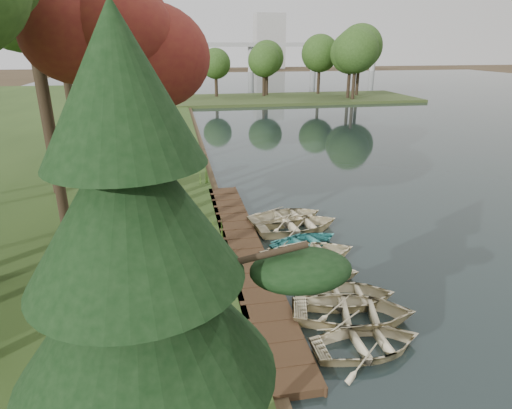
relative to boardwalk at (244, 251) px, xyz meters
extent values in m
plane|color=#3D2F1D|center=(1.60, 0.00, -0.15)|extent=(300.00, 300.00, 0.00)
cube|color=#3A2616|center=(0.00, 0.00, 0.00)|extent=(1.60, 16.00, 0.30)
cube|color=#34431E|center=(9.60, 50.00, 0.08)|extent=(50.00, 14.00, 0.45)
cylinder|color=black|center=(-13.73, 50.00, 2.70)|extent=(0.50, 0.50, 4.80)
sphere|color=#2C4C19|center=(-13.73, 50.00, 6.30)|extent=(5.60, 5.60, 5.60)
cylinder|color=black|center=(-7.07, 50.00, 2.70)|extent=(0.50, 0.50, 4.80)
sphere|color=#2C4C19|center=(-7.07, 50.00, 6.30)|extent=(5.60, 5.60, 5.60)
cylinder|color=black|center=(-0.40, 50.00, 2.70)|extent=(0.50, 0.50, 4.80)
sphere|color=#2C4C19|center=(-0.40, 50.00, 6.30)|extent=(5.60, 5.60, 5.60)
cylinder|color=black|center=(6.27, 50.00, 2.70)|extent=(0.50, 0.50, 4.80)
sphere|color=#2C4C19|center=(6.27, 50.00, 6.30)|extent=(5.60, 5.60, 5.60)
cylinder|color=black|center=(12.93, 50.00, 2.70)|extent=(0.50, 0.50, 4.80)
sphere|color=#2C4C19|center=(12.93, 50.00, 6.30)|extent=(5.60, 5.60, 5.60)
cylinder|color=black|center=(19.60, 50.00, 2.70)|extent=(0.50, 0.50, 4.80)
sphere|color=#2C4C19|center=(19.60, 50.00, 6.30)|extent=(5.60, 5.60, 5.60)
cylinder|color=black|center=(26.27, 50.00, 2.70)|extent=(0.50, 0.50, 4.80)
sphere|color=#2C4C19|center=(26.27, 50.00, 6.30)|extent=(5.60, 5.60, 5.60)
cube|color=#A5A5A0|center=(11.60, 120.00, 7.85)|extent=(90.00, 4.00, 1.20)
cylinder|color=#A5A5A0|center=(-18.40, 120.00, 3.85)|extent=(1.80, 1.80, 8.00)
cylinder|color=#A5A5A0|center=(1.60, 120.00, 3.85)|extent=(1.80, 1.80, 8.00)
cylinder|color=#A5A5A0|center=(21.60, 120.00, 3.85)|extent=(1.80, 1.80, 8.00)
cylinder|color=#A5A5A0|center=(41.60, 120.00, 3.85)|extent=(1.80, 1.80, 8.00)
cylinder|color=#A5A5A0|center=(61.60, 120.00, 3.85)|extent=(1.80, 1.80, 8.00)
cube|color=#A5A5A0|center=(31.60, 140.00, 8.85)|extent=(10.00, 8.00, 18.00)
cube|color=#A5A5A0|center=(-3.40, 145.00, 5.85)|extent=(8.00, 8.00, 12.00)
imported|color=beige|center=(2.46, -6.63, 0.23)|extent=(3.28, 2.38, 0.67)
imported|color=beige|center=(2.63, -5.22, 0.30)|extent=(4.40, 3.60, 0.79)
imported|color=beige|center=(2.73, -4.25, 0.26)|extent=(3.71, 2.86, 0.71)
imported|color=beige|center=(2.31, -2.44, 0.23)|extent=(3.70, 3.10, 0.66)
imported|color=beige|center=(2.44, -1.21, 0.30)|extent=(4.07, 3.06, 0.80)
imported|color=teal|center=(2.66, -0.01, 0.23)|extent=(3.72, 3.17, 0.65)
imported|color=beige|center=(2.81, 1.74, 0.30)|extent=(4.21, 3.23, 0.81)
imported|color=beige|center=(2.52, 2.83, 0.28)|extent=(4.12, 3.28, 0.77)
imported|color=beige|center=(-4.25, 7.86, 0.47)|extent=(3.19, 2.33, 0.64)
cylinder|color=black|center=(-4.30, -0.03, 4.09)|extent=(0.40, 0.40, 7.89)
ellipsoid|color=maroon|center=(-4.30, -0.03, 8.04)|extent=(4.02, 4.02, 3.42)
cylinder|color=black|center=(-7.60, 3.23, 5.36)|extent=(0.45, 0.45, 10.42)
cylinder|color=black|center=(-9.29, 9.00, 5.57)|extent=(0.46, 0.46, 10.84)
cylinder|color=black|center=(-8.50, 11.72, 5.58)|extent=(0.46, 0.46, 10.86)
cone|color=black|center=(-3.09, -10.43, 4.79)|extent=(3.80, 3.80, 2.60)
cone|color=black|center=(-3.09, -10.43, 6.21)|extent=(2.90, 2.90, 2.25)
cone|color=black|center=(-3.09, -10.43, 7.64)|extent=(2.00, 2.00, 1.90)
cone|color=#3F661E|center=(-1.00, -0.89, 0.58)|extent=(0.60, 0.60, 0.87)
cone|color=#3F661E|center=(-1.00, 0.76, 0.69)|extent=(0.60, 0.60, 1.08)
cone|color=#3F661E|center=(-3.52, 4.32, 0.59)|extent=(0.60, 0.60, 0.89)
cone|color=#3F661E|center=(-1.00, 9.27, 0.65)|extent=(0.60, 0.60, 1.00)
camera|label=1|loc=(-2.47, -15.76, 8.08)|focal=30.00mm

